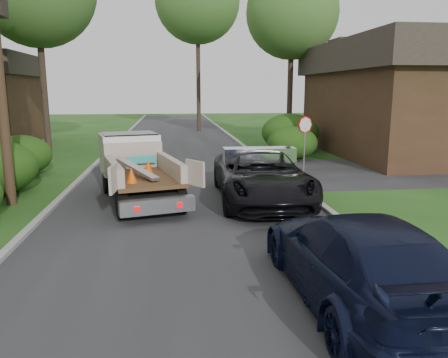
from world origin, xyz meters
TOP-DOWN VIEW (x-y plane):
  - ground at (0.00, 0.00)m, footprint 120.00×120.00m
  - road at (0.00, 10.00)m, footprint 8.00×90.00m
  - curb_left at (-4.10, 10.00)m, footprint 0.20×90.00m
  - curb_right at (4.10, 10.00)m, footprint 0.20×90.00m
  - stop_sign at (5.20, 9.00)m, footprint 0.71×0.32m
  - house_right at (13.00, 14.00)m, footprint 9.72×12.96m
  - hedge_left_c at (-6.80, 10.00)m, footprint 2.60×2.60m
  - hedge_right_a at (5.80, 13.00)m, footprint 2.60×2.60m
  - hedge_right_b at (6.50, 16.00)m, footprint 3.38×3.38m
  - tree_right_far at (7.50, 20.00)m, footprint 6.00×6.00m
  - tree_center_far at (2.00, 30.00)m, footprint 7.20×7.20m
  - flatbed_truck at (-1.70, 5.69)m, footprint 3.52×5.80m
  - black_pickup at (2.40, 4.50)m, footprint 2.94×6.04m
  - navy_suv at (2.60, -2.50)m, footprint 2.22×5.34m

SIDE VIEW (x-z plane):
  - ground at x=0.00m, z-range 0.00..0.00m
  - road at x=0.00m, z-range -0.01..0.01m
  - curb_left at x=-4.10m, z-range 0.00..0.12m
  - curb_right at x=4.10m, z-range 0.00..0.12m
  - navy_suv at x=2.60m, z-range 0.00..1.54m
  - black_pickup at x=2.40m, z-range 0.00..1.65m
  - hedge_left_c at x=-6.80m, z-range 0.00..1.70m
  - hedge_right_a at x=5.80m, z-range 0.00..1.70m
  - hedge_right_b at x=6.50m, z-range 0.00..2.21m
  - flatbed_truck at x=-1.70m, z-range 0.09..2.15m
  - stop_sign at x=5.20m, z-range 0.54..3.02m
  - house_right at x=13.00m, z-range 0.06..6.26m
  - tree_right_far at x=7.50m, z-range 2.73..14.23m
  - tree_center_far at x=2.00m, z-range 3.68..18.28m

